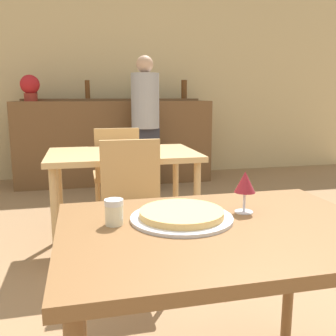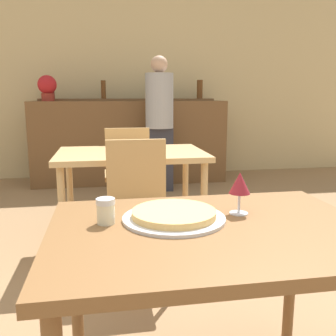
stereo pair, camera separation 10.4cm
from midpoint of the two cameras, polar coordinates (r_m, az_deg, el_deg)
The scene contains 12 objects.
wall_back at distance 5.66m, azimuth -9.33°, elevation 13.02°, with size 8.00×0.05×2.80m.
dining_table_near at distance 1.33m, azimuth 5.72°, elevation -12.04°, with size 1.10×0.79×0.74m.
dining_table_far at distance 2.83m, azimuth -7.94°, elevation 0.61°, with size 1.09×0.73×0.77m.
bar_counter at distance 5.19m, azimuth -8.65°, elevation 3.92°, with size 2.60×0.56×1.11m.
bar_back_shelf at distance 5.30m, azimuth -8.47°, elevation 10.60°, with size 2.39×0.24×0.29m.
chair_far_side_front at distance 2.34m, azimuth -6.60°, elevation -5.22°, with size 0.40×0.40×0.91m.
chair_far_side_back at distance 3.38m, azimuth -8.73°, elevation -0.25°, with size 0.40×0.40×0.91m.
pizza_tray at distance 1.35m, azimuth -0.14°, elevation -7.24°, with size 0.37×0.37×0.04m.
cheese_shaker at distance 1.31m, azimuth -10.51°, elevation -6.62°, with size 0.07×0.07×0.09m.
person_standing at distance 4.63m, azimuth -4.12°, elevation 7.37°, with size 0.34×0.34×1.65m.
wine_glass at distance 1.43m, azimuth 9.61°, elevation -2.32°, with size 0.08×0.08×0.16m.
potted_plant at distance 5.13m, azimuth -20.85°, elevation 11.54°, with size 0.24×0.24×0.33m.
Camera 1 is at (-0.46, -1.15, 1.18)m, focal length 40.00 mm.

